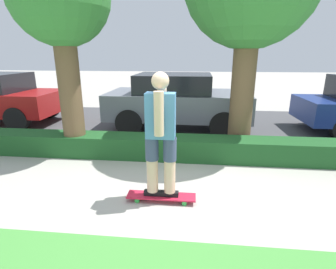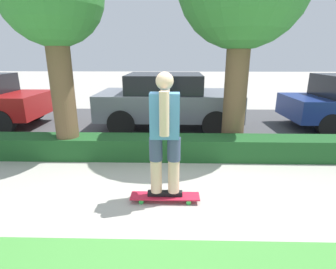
{
  "view_description": "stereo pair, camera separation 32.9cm",
  "coord_description": "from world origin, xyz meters",
  "px_view_note": "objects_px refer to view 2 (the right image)",
  "views": [
    {
      "loc": [
        0.42,
        -3.57,
        2.12
      ],
      "look_at": [
        -0.02,
        0.6,
        0.82
      ],
      "focal_mm": 28.0,
      "sensor_mm": 36.0,
      "label": 1
    },
    {
      "loc": [
        0.09,
        -3.59,
        2.12
      ],
      "look_at": [
        -0.02,
        0.6,
        0.82
      ],
      "focal_mm": 28.0,
      "sensor_mm": 36.0,
      "label": 2
    }
  ],
  "objects_px": {
    "parked_car_middle": "(168,100)",
    "tree_near": "(52,1)",
    "skater_person": "(165,134)",
    "skateboard": "(165,196)"
  },
  "relations": [
    {
      "from": "skateboard",
      "to": "tree_near",
      "type": "bearing_deg",
      "value": 140.91
    },
    {
      "from": "skateboard",
      "to": "parked_car_middle",
      "type": "xyz_separation_m",
      "value": [
        -0.06,
        4.05,
        0.76
      ]
    },
    {
      "from": "parked_car_middle",
      "to": "tree_near",
      "type": "bearing_deg",
      "value": -130.27
    },
    {
      "from": "skateboard",
      "to": "parked_car_middle",
      "type": "bearing_deg",
      "value": 90.82
    },
    {
      "from": "tree_near",
      "to": "skater_person",
      "type": "bearing_deg",
      "value": -39.09
    },
    {
      "from": "skateboard",
      "to": "skater_person",
      "type": "xyz_separation_m",
      "value": [
        -0.0,
        0.0,
        0.98
      ]
    },
    {
      "from": "skater_person",
      "to": "parked_car_middle",
      "type": "relative_size",
      "value": 0.45
    },
    {
      "from": "skater_person",
      "to": "tree_near",
      "type": "xyz_separation_m",
      "value": [
        -2.09,
        1.7,
        1.97
      ]
    },
    {
      "from": "skateboard",
      "to": "skater_person",
      "type": "relative_size",
      "value": 0.57
    },
    {
      "from": "skater_person",
      "to": "tree_near",
      "type": "distance_m",
      "value": 3.34
    }
  ]
}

